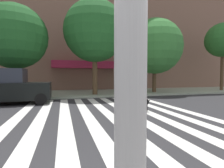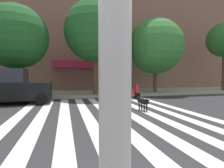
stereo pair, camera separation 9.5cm
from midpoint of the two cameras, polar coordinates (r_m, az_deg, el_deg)
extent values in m
plane|color=#2B2B2D|center=(7.28, -11.23, -10.38)|extent=(160.00, 160.00, 0.00)
cube|color=#95A28C|center=(15.85, -13.66, -3.03)|extent=(80.00, 6.00, 0.15)
cube|color=silver|center=(7.48, -29.47, -10.31)|extent=(0.45, 10.77, 0.01)
cube|color=silver|center=(7.32, -22.50, -10.45)|extent=(0.45, 10.77, 0.01)
cube|color=silver|center=(7.26, -15.32, -10.43)|extent=(0.45, 10.77, 0.01)
cube|color=silver|center=(7.32, -8.14, -10.25)|extent=(0.45, 10.77, 0.01)
cube|color=silver|center=(7.49, -1.19, -9.93)|extent=(0.45, 10.77, 0.01)
cube|color=silver|center=(7.76, 5.35, -9.50)|extent=(0.45, 10.77, 0.01)
cube|color=silver|center=(8.12, 11.36, -8.99)|extent=(0.45, 10.77, 0.01)
cube|color=silver|center=(8.56, 16.80, -8.45)|extent=(0.45, 10.77, 0.01)
cube|color=silver|center=(9.06, 21.66, -7.90)|extent=(0.45, 10.77, 0.01)
cube|color=brown|center=(30.51, -1.17, 24.48)|extent=(37.18, 17.36, 25.90)
cube|color=#B72348|center=(18.33, -8.79, 6.16)|extent=(6.51, 1.60, 0.70)
cube|color=black|center=(11.86, -30.97, -2.02)|extent=(4.78, 2.00, 0.99)
cube|color=#232833|center=(11.87, -31.97, 2.30)|extent=(2.35, 1.74, 0.81)
cylinder|color=black|center=(12.44, -21.37, -3.52)|extent=(0.66, 0.23, 0.66)
cylinder|color=black|center=(10.68, -22.22, -4.55)|extent=(0.66, 0.23, 0.66)
cylinder|color=black|center=(12.49, 7.71, -3.75)|extent=(0.48, 0.12, 0.48)
cylinder|color=black|center=(12.05, 2.75, -3.97)|extent=(0.48, 0.16, 0.48)
cube|color=red|center=(12.23, 5.06, -3.64)|extent=(0.81, 0.35, 0.08)
cube|color=black|center=(12.10, 3.98, -1.80)|extent=(0.53, 0.32, 0.24)
cube|color=red|center=(12.43, 7.52, -1.47)|extent=(0.21, 0.29, 0.60)
cylinder|color=black|center=(12.40, 7.53, 0.15)|extent=(0.05, 0.50, 0.04)
cylinder|color=#4C3823|center=(14.12, -28.84, 2.36)|extent=(0.30, 0.30, 2.97)
sphere|color=#1E5623|center=(14.38, -29.10, 13.24)|extent=(4.46, 4.46, 4.46)
cylinder|color=#4C3823|center=(14.11, -5.75, 4.07)|extent=(0.39, 0.39, 3.65)
sphere|color=#1E5623|center=(14.53, -5.82, 16.63)|extent=(4.85, 4.85, 4.85)
cylinder|color=#4C3823|center=(16.65, 13.35, 2.29)|extent=(0.35, 0.35, 2.78)
sphere|color=#337533|center=(16.86, 13.46, 11.72)|extent=(4.99, 4.99, 4.99)
cylinder|color=#4C3823|center=(21.48, 31.85, 3.93)|extent=(0.30, 0.30, 4.19)
sphere|color=#286628|center=(21.77, 32.06, 11.96)|extent=(3.46, 3.46, 3.46)
cylinder|color=#282D4C|center=(7.39, 2.61, -6.90)|extent=(0.17, 0.17, 0.82)
cylinder|color=#282D4C|center=(7.49, 3.97, -6.78)|extent=(0.17, 0.17, 0.82)
cube|color=black|center=(7.35, 3.31, -1.37)|extent=(0.42, 0.30, 0.60)
cylinder|color=black|center=(7.24, 1.64, -1.20)|extent=(0.23, 0.13, 0.57)
cylinder|color=black|center=(7.47, 4.92, -1.08)|extent=(0.23, 0.13, 0.57)
sphere|color=beige|center=(7.33, 3.32, 1.82)|extent=(0.25, 0.25, 0.22)
cylinder|color=black|center=(8.40, 9.71, -5.49)|extent=(0.35, 0.60, 0.26)
sphere|color=black|center=(8.68, 8.33, -4.54)|extent=(0.23, 0.23, 0.20)
cylinder|color=black|center=(8.09, 11.28, -5.46)|extent=(0.08, 0.24, 0.16)
cylinder|color=black|center=(8.57, 8.54, -7.28)|extent=(0.06, 0.06, 0.32)
cylinder|color=black|center=(8.65, 9.31, -7.20)|extent=(0.06, 0.06, 0.32)
cylinder|color=black|center=(8.25, 10.09, -7.69)|extent=(0.06, 0.06, 0.32)
cylinder|color=black|center=(8.33, 10.88, -7.59)|extent=(0.06, 0.06, 0.32)
camera|label=1|loc=(0.05, -90.30, -0.01)|focal=28.30mm
camera|label=2|loc=(0.05, 89.70, 0.01)|focal=28.30mm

